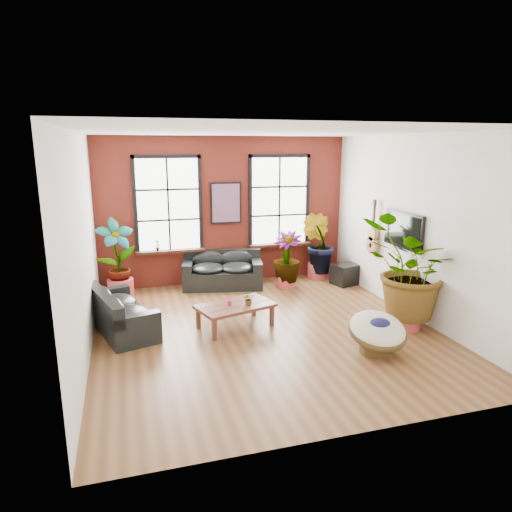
{
  "coord_description": "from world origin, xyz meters",
  "views": [
    {
      "loc": [
        -2.32,
        -7.42,
        3.26
      ],
      "look_at": [
        0.0,
        0.6,
        1.25
      ],
      "focal_mm": 32.0,
      "sensor_mm": 36.0,
      "label": 1
    }
  ],
  "objects_px": {
    "sofa_left": "(119,313)",
    "coffee_table": "(235,307)",
    "papasan_chair": "(377,332)",
    "sofa_back": "(222,271)"
  },
  "relations": [
    {
      "from": "sofa_left",
      "to": "coffee_table",
      "type": "relative_size",
      "value": 1.33
    },
    {
      "from": "coffee_table",
      "to": "sofa_left",
      "type": "bearing_deg",
      "value": 151.31
    },
    {
      "from": "papasan_chair",
      "to": "sofa_left",
      "type": "bearing_deg",
      "value": 155.24
    },
    {
      "from": "sofa_back",
      "to": "coffee_table",
      "type": "relative_size",
      "value": 1.29
    },
    {
      "from": "sofa_back",
      "to": "coffee_table",
      "type": "bearing_deg",
      "value": -85.59
    },
    {
      "from": "sofa_back",
      "to": "papasan_chair",
      "type": "xyz_separation_m",
      "value": [
        1.64,
        -4.25,
        -0.02
      ]
    },
    {
      "from": "coffee_table",
      "to": "papasan_chair",
      "type": "bearing_deg",
      "value": -58.01
    },
    {
      "from": "sofa_back",
      "to": "sofa_left",
      "type": "bearing_deg",
      "value": -126.51
    },
    {
      "from": "sofa_back",
      "to": "papasan_chair",
      "type": "height_order",
      "value": "sofa_back"
    },
    {
      "from": "sofa_back",
      "to": "sofa_left",
      "type": "distance_m",
      "value": 3.19
    }
  ]
}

